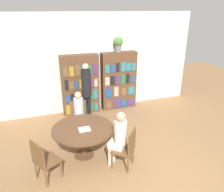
% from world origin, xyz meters
% --- Properties ---
extents(ground_plane, '(16.00, 16.00, 0.00)m').
position_xyz_m(ground_plane, '(0.00, 0.00, 0.00)').
color(ground_plane, olive).
extents(wall_back, '(6.40, 0.07, 3.00)m').
position_xyz_m(wall_back, '(0.00, 3.71, 1.51)').
color(wall_back, beige).
rests_on(wall_back, ground_plane).
extents(bookshelf_left, '(1.12, 0.34, 1.84)m').
position_xyz_m(bookshelf_left, '(-0.62, 3.52, 0.92)').
color(bookshelf_left, brown).
rests_on(bookshelf_left, ground_plane).
extents(bookshelf_right, '(1.12, 0.34, 1.84)m').
position_xyz_m(bookshelf_right, '(0.62, 3.52, 0.92)').
color(bookshelf_right, brown).
rests_on(bookshelf_right, ground_plane).
extents(flower_vase, '(0.29, 0.29, 0.46)m').
position_xyz_m(flower_vase, '(0.60, 3.52, 2.11)').
color(flower_vase, slate).
rests_on(flower_vase, bookshelf_right).
extents(reading_table, '(1.32, 1.32, 0.71)m').
position_xyz_m(reading_table, '(-1.04, 1.32, 0.60)').
color(reading_table, brown).
rests_on(reading_table, ground_plane).
extents(chair_near_camera, '(0.55, 0.55, 0.87)m').
position_xyz_m(chair_near_camera, '(-1.90, 0.81, 0.48)').
color(chair_near_camera, brown).
rests_on(chair_near_camera, ground_plane).
extents(chair_left_side, '(0.44, 0.44, 0.87)m').
position_xyz_m(chair_left_side, '(-0.94, 2.31, 0.48)').
color(chair_left_side, brown).
rests_on(chair_left_side, ground_plane).
extents(chair_far_side, '(0.56, 0.56, 0.87)m').
position_xyz_m(chair_far_side, '(-0.29, 0.65, 0.48)').
color(chair_far_side, brown).
rests_on(chair_far_side, ground_plane).
extents(seated_reader_left, '(0.26, 0.37, 1.21)m').
position_xyz_m(seated_reader_left, '(-0.95, 2.12, 0.67)').
color(seated_reader_left, '#B2B7C6').
rests_on(seated_reader_left, ground_plane).
extents(seated_reader_right, '(0.40, 0.40, 1.24)m').
position_xyz_m(seated_reader_right, '(-0.43, 0.77, 0.70)').
color(seated_reader_right, silver).
rests_on(seated_reader_right, ground_plane).
extents(librarian_standing, '(0.27, 0.54, 1.69)m').
position_xyz_m(librarian_standing, '(-0.55, 3.02, 1.01)').
color(librarian_standing, black).
rests_on(librarian_standing, ground_plane).
extents(open_book_on_table, '(0.24, 0.18, 0.03)m').
position_xyz_m(open_book_on_table, '(-1.02, 1.22, 0.72)').
color(open_book_on_table, silver).
rests_on(open_book_on_table, reading_table).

